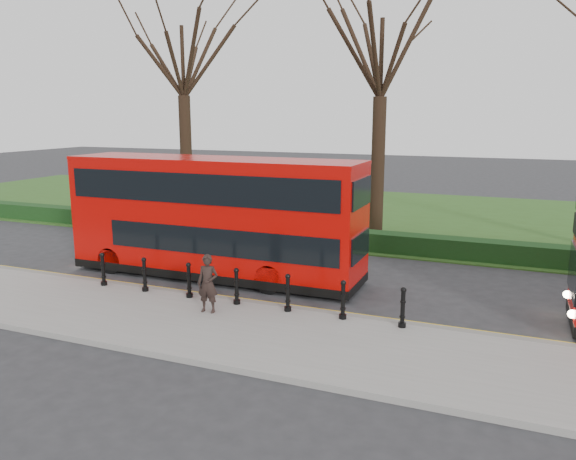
% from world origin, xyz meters
% --- Properties ---
extents(ground, '(120.00, 120.00, 0.00)m').
position_xyz_m(ground, '(0.00, 0.00, 0.00)').
color(ground, '#28282B').
rests_on(ground, ground).
extents(pavement, '(60.00, 4.00, 0.15)m').
position_xyz_m(pavement, '(0.00, -3.00, 0.07)').
color(pavement, gray).
rests_on(pavement, ground).
extents(kerb, '(60.00, 0.25, 0.16)m').
position_xyz_m(kerb, '(0.00, -1.00, 0.07)').
color(kerb, slate).
rests_on(kerb, ground).
extents(grass_verge, '(60.00, 18.00, 0.06)m').
position_xyz_m(grass_verge, '(0.00, 15.00, 0.03)').
color(grass_verge, '#2D4F1A').
rests_on(grass_verge, ground).
extents(hedge, '(60.00, 0.90, 0.80)m').
position_xyz_m(hedge, '(0.00, 6.80, 0.40)').
color(hedge, black).
rests_on(hedge, ground).
extents(yellow_line_outer, '(60.00, 0.10, 0.01)m').
position_xyz_m(yellow_line_outer, '(0.00, -0.70, 0.01)').
color(yellow_line_outer, yellow).
rests_on(yellow_line_outer, ground).
extents(yellow_line_inner, '(60.00, 0.10, 0.01)m').
position_xyz_m(yellow_line_inner, '(0.00, -0.50, 0.01)').
color(yellow_line_inner, yellow).
rests_on(yellow_line_inner, ground).
extents(tree_left, '(7.37, 7.37, 11.51)m').
position_xyz_m(tree_left, '(-8.00, 10.00, 8.37)').
color(tree_left, black).
rests_on(tree_left, ground).
extents(tree_mid, '(7.19, 7.19, 11.23)m').
position_xyz_m(tree_mid, '(2.00, 10.00, 8.16)').
color(tree_mid, black).
rests_on(tree_mid, ground).
extents(bollard_row, '(9.53, 0.15, 1.00)m').
position_xyz_m(bollard_row, '(0.69, -1.35, 0.65)').
color(bollard_row, black).
rests_on(bollard_row, pavement).
extents(bus_lead, '(10.09, 2.32, 4.01)m').
position_xyz_m(bus_lead, '(-1.48, 1.26, 2.02)').
color(bus_lead, '#AB0603').
rests_on(bus_lead, ground).
extents(pedestrian, '(0.63, 0.45, 1.60)m').
position_xyz_m(pedestrian, '(0.28, -2.23, 0.95)').
color(pedestrian, black).
rests_on(pedestrian, pavement).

